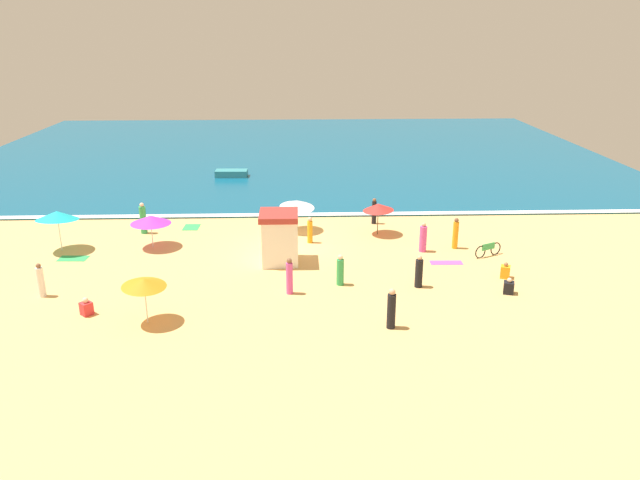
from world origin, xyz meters
TOP-DOWN VIEW (x-y plane):
  - ground_plane at (0.00, 0.00)m, footprint 60.00×60.00m
  - ocean_water at (0.00, 28.00)m, footprint 60.00×44.00m
  - wave_breaker_foam at (0.00, 6.30)m, footprint 57.00×0.70m
  - lifeguard_cabana at (-0.28, -2.01)m, footprint 2.00×2.20m
  - beach_umbrella_0 at (5.48, 2.36)m, footprint 2.31×2.29m
  - beach_umbrella_1 at (-5.65, -8.86)m, footprint 2.61×2.60m
  - beach_umbrella_2 at (-7.50, 0.54)m, footprint 2.29×2.28m
  - beach_umbrella_3 at (-12.45, 0.17)m, footprint 2.78×2.80m
  - beach_umbrella_4 at (0.68, 3.20)m, footprint 2.94×2.95m
  - parked_bicycle at (11.01, -1.54)m, footprint 1.65×0.88m
  - beachgoer_0 at (7.61, -0.68)m, footprint 0.56×0.56m
  - beachgoer_1 at (0.30, -6.09)m, footprint 0.36×0.36m
  - beachgoer_2 at (5.51, 4.47)m, footprint 0.33×0.33m
  - beachgoer_3 at (10.97, -4.57)m, footprint 0.58×0.58m
  - beachgoer_4 at (-11.11, -6.00)m, footprint 0.45×0.45m
  - beachgoer_5 at (-8.58, 3.08)m, footprint 0.51×0.51m
  - beachgoer_6 at (2.72, -5.15)m, footprint 0.39×0.39m
  - beachgoer_7 at (4.52, -9.70)m, footprint 0.43×0.43m
  - beachgoer_8 at (9.52, -0.24)m, footprint 0.44×0.44m
  - beachgoer_9 at (6.45, -5.55)m, footprint 0.38×0.38m
  - beachgoer_10 at (10.52, -6.45)m, footprint 0.58×0.58m
  - beachgoer_11 at (-8.45, -8.01)m, footprint 0.63×0.63m
  - beachgoer_12 at (1.40, 0.99)m, footprint 0.43×0.43m
  - beach_towel_0 at (8.53, -2.47)m, footprint 1.71×0.67m
  - beach_towel_1 at (-5.92, 4.10)m, footprint 1.01×1.33m
  - beach_towel_2 at (-11.40, -1.13)m, footprint 1.58×0.95m
  - small_boat_0 at (-4.75, 17.34)m, footprint 2.64×1.28m

SIDE VIEW (x-z plane):
  - ground_plane at x=0.00m, z-range 0.00..0.00m
  - beach_towel_0 at x=8.53m, z-range 0.00..0.01m
  - beach_towel_1 at x=-5.92m, z-range 0.00..0.01m
  - beach_towel_2 at x=-11.40m, z-range 0.00..0.01m
  - ocean_water at x=0.00m, z-range 0.00..0.10m
  - wave_breaker_foam at x=0.00m, z-range 0.10..0.11m
  - beachgoer_10 at x=10.52m, z-range -0.07..0.70m
  - beachgoer_3 at x=10.97m, z-range -0.07..0.74m
  - beachgoer_11 at x=-8.45m, z-range -0.07..0.74m
  - small_boat_0 at x=-4.75m, z-range 0.10..0.63m
  - parked_bicycle at x=11.01m, z-range 0.00..0.76m
  - beachgoer_6 at x=2.72m, z-range -0.05..1.49m
  - beachgoer_9 at x=6.45m, z-range -0.06..1.55m
  - beachgoer_12 at x=1.40m, z-range -0.02..1.52m
  - beachgoer_4 at x=-11.11m, z-range -0.05..1.58m
  - beachgoer_0 at x=7.61m, z-range -0.07..1.60m
  - beachgoer_2 at x=5.51m, z-range -0.04..1.62m
  - beachgoer_7 at x=4.52m, z-range -0.05..1.72m
  - beachgoer_1 at x=0.30m, z-range -0.04..1.72m
  - beachgoer_8 at x=9.52m, z-range -0.04..1.74m
  - beachgoer_5 at x=-8.58m, z-range -0.06..1.84m
  - lifeguard_cabana at x=-0.28m, z-range 0.02..2.75m
  - beach_umbrella_2 at x=-7.50m, z-range 0.69..2.58m
  - beach_umbrella_0 at x=5.48m, z-range 0.71..2.68m
  - beach_umbrella_4 at x=0.68m, z-range 0.68..2.72m
  - beach_umbrella_1 at x=-5.65m, z-range 0.79..2.84m
  - beach_umbrella_3 at x=-12.45m, z-range 0.85..3.24m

